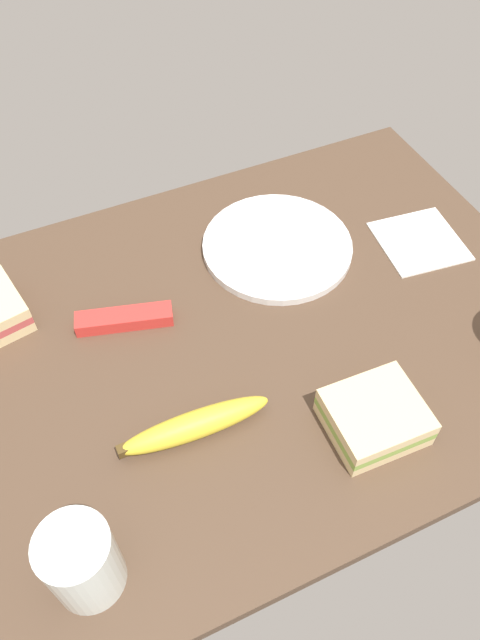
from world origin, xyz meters
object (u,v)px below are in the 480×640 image
plate_of_food (277,246)px  snack_bar (124,319)px  paper_napkin (419,241)px  banana (195,425)px  glass_of_milk (83,563)px  sandwich_main (375,417)px

plate_of_food → snack_bar: snack_bar is taller
paper_napkin → plate_of_food: bearing=159.5°
banana → paper_napkin: 46.18cm
glass_of_milk → paper_napkin: 65.34cm
plate_of_food → glass_of_milk: size_ratio=2.21×
snack_bar → paper_napkin: 46.00cm
sandwich_main → glass_of_milk: 35.87cm
paper_napkin → sandwich_main: bearing=-134.6°
banana → sandwich_main: bearing=-22.4°
plate_of_food → sandwich_main: sandwich_main is taller
plate_of_food → sandwich_main: 31.90cm
banana → snack_bar: bearing=97.4°
sandwich_main → snack_bar: (-22.17, 27.53, -1.20)cm
plate_of_food → snack_bar: (-25.35, -4.17, 0.40)cm
snack_bar → paper_napkin: bearing=11.2°
sandwich_main → paper_napkin: 33.80cm
snack_bar → paper_napkin: snack_bar is taller
banana → glass_of_milk: bearing=-145.4°
banana → snack_bar: 19.60cm
paper_napkin → glass_of_milk: bearing=-155.6°
glass_of_milk → banana: bearing=34.6°
glass_of_milk → snack_bar: bearing=66.1°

